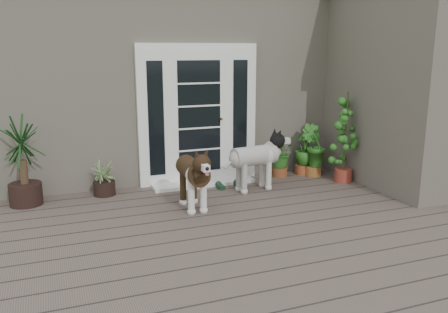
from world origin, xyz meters
name	(u,v)px	position (x,y,z in m)	size (l,w,h in m)	color
deck	(272,232)	(0.00, 0.40, 0.06)	(6.20, 4.60, 0.12)	#6B5B4C
house_main	(176,82)	(0.00, 4.65, 1.55)	(7.40, 4.00, 3.10)	#665E54
house_wing	(411,91)	(2.90, 1.50, 1.55)	(1.60, 2.40, 3.10)	#665E54
door_unit	(199,114)	(-0.20, 2.60, 1.19)	(1.90, 0.14, 2.15)	white
door_step	(203,183)	(-0.20, 2.40, 0.14)	(1.60, 0.40, 0.05)	white
brindle_dog	(193,181)	(-0.68, 1.38, 0.50)	(0.39, 0.91, 0.76)	#3E2A16
white_dog	(254,165)	(0.42, 1.85, 0.51)	(0.40, 0.92, 0.77)	silver
spider_plant	(104,176)	(-1.71, 2.40, 0.40)	(0.52, 0.52, 0.55)	#7FA364
yucca	(23,163)	(-2.75, 2.34, 0.71)	(0.81, 0.81, 1.18)	black
herb_a	(280,159)	(1.14, 2.40, 0.42)	(0.47, 0.47, 0.60)	#1D5418
herb_b	(313,157)	(1.67, 2.24, 0.44)	(0.43, 0.43, 0.64)	#1B5016
herb_c	(304,156)	(1.59, 2.40, 0.42)	(0.39, 0.39, 0.60)	#1C5819
sapling	(345,136)	(1.93, 1.75, 0.86)	(0.44, 0.44, 1.48)	#235F1B
clog_left	(239,184)	(0.27, 2.07, 0.16)	(0.13, 0.28, 0.08)	#16381A
clog_right	(220,186)	(-0.03, 2.10, 0.16)	(0.12, 0.26, 0.08)	black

